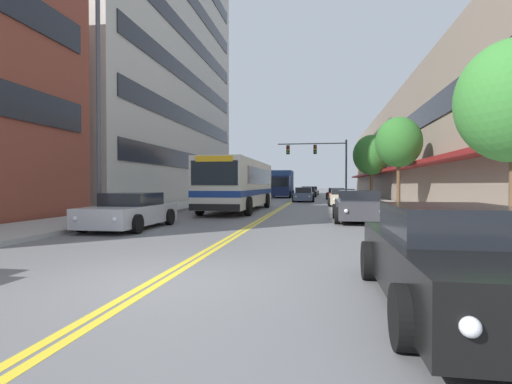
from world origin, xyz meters
The scene contains 22 objects.
ground_plane centered at (0.00, 37.00, 0.00)m, with size 240.00×240.00×0.00m, color slate.
sidewalk_left centered at (-7.26, 37.00, 0.08)m, with size 3.51×106.00×0.16m.
sidewalk_right centered at (7.26, 37.00, 0.08)m, with size 3.51×106.00×0.16m.
centre_line centered at (0.00, 37.00, 0.00)m, with size 0.34×106.00×0.01m.
office_tower_left centered at (-15.25, 29.62, 13.22)m, with size 12.08×30.22×26.45m.
storefront_row_right centered at (13.24, 37.00, 4.89)m, with size 9.10×68.00×9.79m.
city_bus centered at (-2.31, 17.94, 1.72)m, with size 2.91×11.71×3.03m.
car_silver_parked_left_near centered at (-4.27, 7.43, 0.62)m, with size 2.17×4.78×1.31m.
car_navy_parked_left_far centered at (-4.45, 32.63, 0.66)m, with size 2.03×4.71×1.45m.
car_black_parked_right_foreground centered at (4.42, -0.79, 0.63)m, with size 2.01×4.90×1.35m.
car_champagne_parked_right_mid centered at (4.31, 24.47, 0.61)m, with size 2.19×4.46×1.28m.
car_dark_grey_parked_right_far centered at (4.33, 11.62, 0.65)m, with size 2.15×4.50×1.36m.
car_red_parked_right_end centered at (4.35, 38.41, 0.58)m, with size 2.21×4.76×1.22m.
car_charcoal_moving_lead centered at (1.06, 45.10, 0.64)m, with size 2.13×4.70×1.35m.
car_slate_blue_moving_second centered at (1.09, 31.19, 0.61)m, with size 1.97×4.14×1.33m.
car_white_moving_third centered at (1.29, 54.95, 0.60)m, with size 2.08×4.20×1.30m.
box_truck centered at (-2.15, 42.94, 1.68)m, with size 2.82×6.75×3.32m.
traffic_signal_mast centered at (2.74, 34.98, 4.42)m, with size 7.03×0.38×6.15m.
street_lamp_left_near centered at (-5.02, 7.06, 5.51)m, with size 2.33×0.28×9.44m.
street_tree_right_mid centered at (7.27, 18.53, 4.13)m, with size 2.72×2.72×5.48m.
street_tree_right_far centered at (7.35, 32.33, 4.37)m, with size 3.41×3.41×6.10m.
fire_hydrant centered at (5.95, 7.46, 0.58)m, with size 0.33×0.25×0.85m.
Camera 1 is at (2.71, -6.37, 1.63)m, focal length 28.00 mm.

